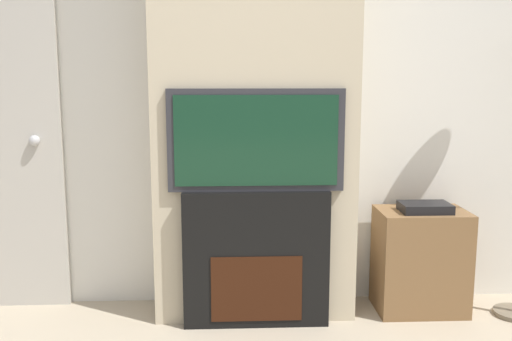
% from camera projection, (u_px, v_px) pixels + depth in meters
% --- Properties ---
extents(wall_back, '(6.00, 0.06, 2.70)m').
position_uv_depth(wall_back, '(253.00, 73.00, 3.26)').
color(wall_back, silver).
rests_on(wall_back, ground_plane).
extents(chimney_breast, '(1.09, 0.35, 2.70)m').
position_uv_depth(chimney_breast, '(255.00, 73.00, 3.06)').
color(chimney_breast, beige).
rests_on(chimney_breast, ground_plane).
extents(fireplace, '(0.78, 0.15, 0.74)m').
position_uv_depth(fireplace, '(256.00, 258.00, 3.05)').
color(fireplace, black).
rests_on(fireplace, ground_plane).
extents(television, '(0.91, 0.07, 0.53)m').
position_uv_depth(television, '(256.00, 140.00, 2.95)').
color(television, '#2D2D33').
rests_on(television, fireplace).
extents(media_stand, '(0.50, 0.33, 0.64)m').
position_uv_depth(media_stand, '(420.00, 259.00, 3.24)').
color(media_stand, brown).
rests_on(media_stand, ground_plane).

